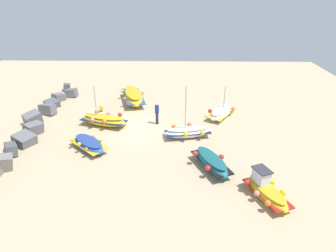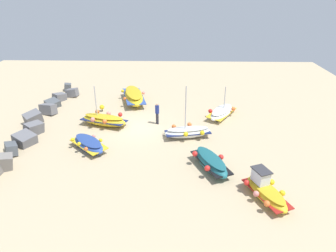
{
  "view_description": "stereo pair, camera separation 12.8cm",
  "coord_description": "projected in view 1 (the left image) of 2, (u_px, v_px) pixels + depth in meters",
  "views": [
    {
      "loc": [
        -21.47,
        -2.76,
        10.28
      ],
      "look_at": [
        -1.54,
        -2.34,
        0.9
      ],
      "focal_mm": 32.72,
      "sensor_mm": 36.0,
      "label": 1
    },
    {
      "loc": [
        -21.47,
        -2.88,
        10.28
      ],
      "look_at": [
        -1.54,
        -2.34,
        0.9
      ],
      "focal_mm": 32.72,
      "sensor_mm": 36.0,
      "label": 2
    }
  ],
  "objects": [
    {
      "name": "ground_plane",
      "position": [
        138.0,
        128.0,
        23.85
      ],
      "size": [
        44.56,
        44.56,
        0.0
      ],
      "primitive_type": "plane",
      "color": "tan"
    },
    {
      "name": "fishing_boat_0",
      "position": [
        89.0,
        144.0,
        20.59
      ],
      "size": [
        3.02,
        3.07,
        0.84
      ],
      "rotation": [
        0.0,
        0.0,
        0.8
      ],
      "color": "#2D4C9E",
      "rests_on": "ground_plane"
    },
    {
      "name": "fishing_boat_1",
      "position": [
        188.0,
        132.0,
        22.25
      ],
      "size": [
        1.86,
        3.57,
        3.94
      ],
      "rotation": [
        0.0,
        0.0,
        4.9
      ],
      "color": "white",
      "rests_on": "ground_plane"
    },
    {
      "name": "fishing_boat_2",
      "position": [
        133.0,
        96.0,
        28.74
      ],
      "size": [
        5.0,
        2.8,
        1.13
      ],
      "rotation": [
        0.0,
        0.0,
        0.25
      ],
      "color": "gold",
      "rests_on": "ground_plane"
    },
    {
      "name": "fishing_boat_3",
      "position": [
        211.0,
        162.0,
        18.42
      ],
      "size": [
        3.54,
        2.38,
        0.95
      ],
      "rotation": [
        0.0,
        0.0,
        0.42
      ],
      "color": "#1E6670",
      "rests_on": "ground_plane"
    },
    {
      "name": "fishing_boat_4",
      "position": [
        221.0,
        112.0,
        25.69
      ],
      "size": [
        3.69,
        2.95,
        2.59
      ],
      "rotation": [
        0.0,
        0.0,
        2.59
      ],
      "color": "white",
      "rests_on": "ground_plane"
    },
    {
      "name": "fishing_boat_5",
      "position": [
        104.0,
        120.0,
        24.04
      ],
      "size": [
        2.42,
        3.94,
        3.23
      ],
      "rotation": [
        0.0,
        0.0,
        4.41
      ],
      "color": "gold",
      "rests_on": "ground_plane"
    },
    {
      "name": "fishing_boat_6",
      "position": [
        266.0,
        190.0,
        15.9
      ],
      "size": [
        3.27,
        2.14,
        1.46
      ],
      "rotation": [
        0.0,
        0.0,
        0.39
      ],
      "color": "gold",
      "rests_on": "ground_plane"
    },
    {
      "name": "person_walking",
      "position": [
        157.0,
        112.0,
        24.11
      ],
      "size": [
        0.32,
        0.32,
        1.77
      ],
      "rotation": [
        0.0,
        0.0,
        2.22
      ],
      "color": "#2D2D38",
      "rests_on": "ground_plane"
    },
    {
      "name": "breakwater_rocks",
      "position": [
        30.0,
        128.0,
        22.76
      ],
      "size": [
        18.28,
        2.57,
        1.43
      ],
      "color": "#4C5156",
      "rests_on": "ground_plane"
    },
    {
      "name": "mooring_buoy_0",
      "position": [
        101.0,
        107.0,
        26.7
      ],
      "size": [
        0.42,
        0.42,
        0.61
      ],
      "color": "#3F3F42",
      "rests_on": "ground_plane"
    }
  ]
}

